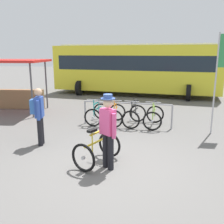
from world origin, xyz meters
TOP-DOWN VIEW (x-y plane):
  - ground_plane at (0.00, 0.00)m, footprint 80.00×80.00m
  - bike_rack_rail at (0.04, 3.33)m, footprint 3.20×0.26m
  - racked_bike_teal at (-1.10, 3.58)m, footprint 0.77×1.17m
  - racked_bike_orange at (-0.40, 3.54)m, footprint 0.68×1.13m
  - racked_bike_black at (0.30, 3.49)m, footprint 0.84×1.18m
  - racked_bike_lime at (1.00, 3.45)m, footprint 0.76×1.17m
  - featured_bicycle at (-0.26, 0.17)m, footprint 1.05×1.26m
  - person_with_featured_bike at (-0.02, -0.14)m, footprint 0.43×0.39m
  - pedestrian_with_backpack at (-2.22, 1.05)m, footprint 0.39×0.52m
  - bus_distant at (-0.20, 10.47)m, footprint 10.24×4.27m
  - market_stall at (-5.28, 5.09)m, footprint 3.29×2.57m
  - banner_flag at (3.00, 2.95)m, footprint 0.45×0.05m

SIDE VIEW (x-z plane):
  - ground_plane at x=0.00m, z-range 0.00..0.00m
  - racked_bike_teal at x=-1.10m, z-range -0.12..0.86m
  - racked_bike_black at x=0.30m, z-range -0.12..0.85m
  - racked_bike_orange at x=-0.40m, z-range -0.12..0.86m
  - racked_bike_lime at x=1.00m, z-range -0.12..0.86m
  - featured_bicycle at x=-0.26m, z-range -0.06..1.03m
  - bike_rack_rail at x=0.04m, z-range 0.23..1.10m
  - pedestrian_with_backpack at x=-2.22m, z-range 0.12..1.76m
  - person_with_featured_bike at x=-0.02m, z-range 0.09..1.81m
  - market_stall at x=-5.28m, z-range 0.24..2.54m
  - bus_distant at x=-0.20m, z-range 0.20..3.28m
  - banner_flag at x=3.00m, z-range 0.63..3.83m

